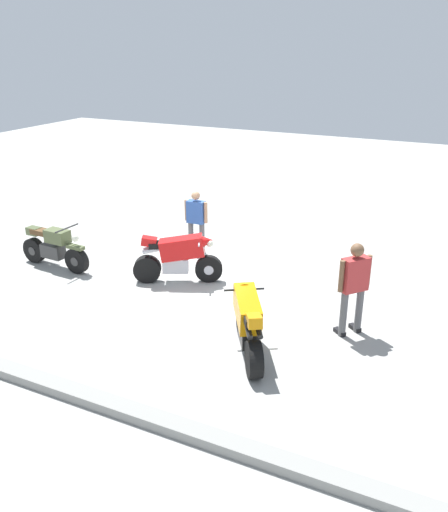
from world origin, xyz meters
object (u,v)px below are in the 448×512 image
person_in_blue_shirt (196,219)px  person_in_red_shirt (354,283)px  motorcycle_orange_sportbike (248,322)px  motorcycle_red_sportbike (178,257)px  motorcycle_olive_vintage (54,248)px  traffic_cone (353,262)px

person_in_blue_shirt → person_in_red_shirt: bearing=60.7°
motorcycle_orange_sportbike → motorcycle_red_sportbike: size_ratio=0.96×
motorcycle_olive_vintage → person_in_blue_shirt: bearing=45.3°
motorcycle_orange_sportbike → person_in_blue_shirt: bearing=6.8°
motorcycle_olive_vintage → person_in_red_shirt: 6.97m
motorcycle_orange_sportbike → motorcycle_olive_vintage: (5.54, -1.46, -0.11)m
motorcycle_olive_vintage → person_in_blue_shirt: 3.42m
person_in_blue_shirt → traffic_cone: person_in_blue_shirt is taller
motorcycle_red_sportbike → traffic_cone: bearing=6.4°
motorcycle_red_sportbike → traffic_cone: size_ratio=3.46×
motorcycle_orange_sportbike → person_in_blue_shirt: (3.02, -3.74, 0.29)m
motorcycle_orange_sportbike → motorcycle_olive_vintage: 5.73m
motorcycle_orange_sportbike → person_in_red_shirt: (-1.41, -1.40, 0.41)m
motorcycle_olive_vintage → traffic_cone: size_ratio=3.69×
motorcycle_olive_vintage → traffic_cone: bearing=26.3°
motorcycle_orange_sportbike → person_in_blue_shirt: person_in_blue_shirt is taller
motorcycle_orange_sportbike → traffic_cone: motorcycle_orange_sportbike is taller
person_in_blue_shirt → traffic_cone: bearing=95.0°
traffic_cone → motorcycle_olive_vintage: bearing=23.1°
motorcycle_olive_vintage → traffic_cone: 6.92m
person_in_blue_shirt → motorcycle_red_sportbike: bearing=14.4°
motorcycle_olive_vintage → traffic_cone: motorcycle_olive_vintage is taller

